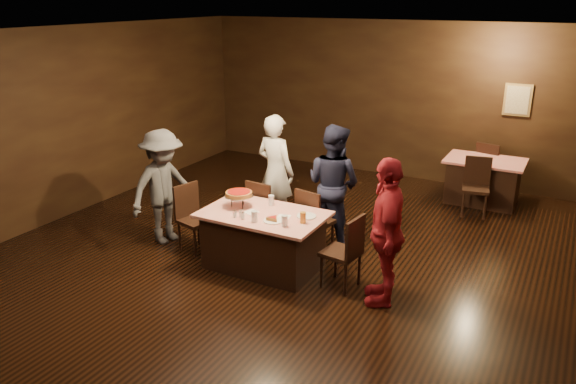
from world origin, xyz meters
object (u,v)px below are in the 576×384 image
(chair_far_left, at_px, (266,210))
(diner_grey_knit, at_px, (163,187))
(diner_red_shirt, at_px, (386,232))
(chair_end_right, at_px, (341,251))
(plate_empty, at_px, (306,216))
(diner_white_jacket, at_px, (276,172))
(glass_amber, at_px, (303,218))
(chair_back_near, at_px, (476,188))
(glass_front_left, at_px, (254,216))
(back_table, at_px, (483,181))
(diner_navy_hoodie, at_px, (333,184))
(chair_far_right, at_px, (316,220))
(glass_back, at_px, (271,200))
(glass_front_right, at_px, (285,221))
(chair_back_far, at_px, (490,167))
(main_table, at_px, (264,240))
(pizza_stand, at_px, (239,194))
(chair_end_left, at_px, (196,219))

(chair_far_left, height_order, diner_grey_knit, diner_grey_knit)
(diner_red_shirt, bearing_deg, chair_end_right, -118.81)
(diner_grey_knit, xyz_separation_m, plate_empty, (2.24, 0.09, -0.06))
(chair_far_left, xyz_separation_m, chair_end_right, (1.50, -0.75, 0.00))
(diner_white_jacket, height_order, glass_amber, diner_white_jacket)
(chair_back_near, relative_size, glass_front_left, 6.79)
(back_table, height_order, diner_red_shirt, diner_red_shirt)
(chair_back_near, relative_size, diner_navy_hoodie, 0.54)
(glass_amber, bearing_deg, plate_empty, 104.04)
(diner_white_jacket, bearing_deg, chair_far_right, 158.86)
(plate_empty, distance_m, glass_amber, 0.22)
(chair_far_right, bearing_deg, glass_front_left, 84.17)
(back_table, distance_m, glass_back, 4.25)
(diner_navy_hoodie, distance_m, plate_empty, 1.08)
(glass_front_left, xyz_separation_m, glass_front_right, (0.40, 0.05, 0.00))
(chair_back_far, distance_m, diner_white_jacket, 4.20)
(diner_white_jacket, bearing_deg, chair_back_near, -134.78)
(glass_front_left, xyz_separation_m, glass_back, (-0.10, 0.60, 0.00))
(chair_back_far, bearing_deg, diner_navy_hoodie, 77.24)
(diner_red_shirt, height_order, glass_amber, diner_red_shirt)
(main_table, bearing_deg, chair_end_right, 0.00)
(chair_far_right, xyz_separation_m, pizza_stand, (-0.80, -0.70, 0.48))
(back_table, relative_size, glass_back, 9.29)
(chair_end_right, bearing_deg, glass_front_left, -66.17)
(diner_white_jacket, relative_size, glass_amber, 12.69)
(chair_far_left, xyz_separation_m, chair_far_right, (0.80, 0.00, 0.00))
(back_table, xyz_separation_m, glass_front_right, (-1.65, -4.19, 0.46))
(glass_front_left, xyz_separation_m, glass_amber, (0.55, 0.25, 0.00))
(chair_far_left, relative_size, glass_back, 6.79)
(diner_navy_hoodie, bearing_deg, glass_back, 73.86)
(chair_end_right, xyz_separation_m, diner_grey_knit, (-2.79, 0.06, 0.36))
(chair_far_right, bearing_deg, chair_end_left, 39.17)
(main_table, bearing_deg, glass_amber, -4.76)
(glass_front_right, bearing_deg, diner_grey_knit, 171.79)
(chair_end_left, relative_size, glass_front_left, 6.79)
(diner_grey_knit, bearing_deg, pizza_stand, -75.32)
(chair_far_right, distance_m, chair_back_near, 3.01)
(chair_back_near, xyz_separation_m, diner_grey_knit, (-3.79, -3.18, 0.36))
(back_table, distance_m, pizza_stand, 4.66)
(chair_end_right, relative_size, pizza_stand, 2.50)
(diner_navy_hoodie, height_order, pizza_stand, diner_navy_hoodie)
(chair_far_left, relative_size, chair_back_far, 1.00)
(diner_navy_hoodie, relative_size, plate_empty, 6.99)
(chair_end_right, relative_size, glass_front_right, 6.79)
(chair_end_left, xyz_separation_m, glass_amber, (1.70, -0.05, 0.37))
(back_table, relative_size, chair_back_far, 1.37)
(diner_white_jacket, height_order, glass_front_right, diner_white_jacket)
(chair_far_left, xyz_separation_m, chair_back_far, (2.50, 3.79, 0.00))
(glass_front_right, bearing_deg, chair_end_left, 170.84)
(pizza_stand, xyz_separation_m, plate_empty, (0.95, 0.10, -0.17))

